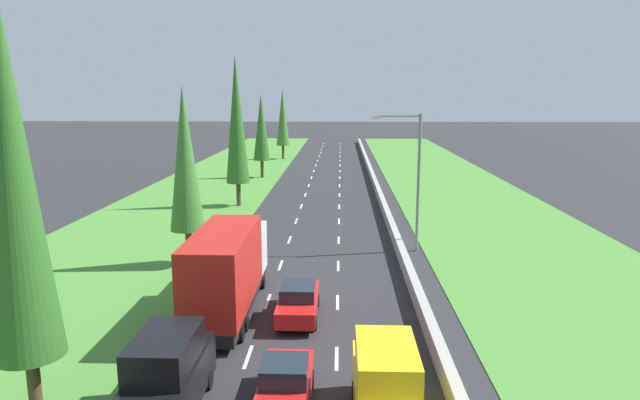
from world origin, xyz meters
name	(u,v)px	position (x,y,z in m)	size (l,w,h in m)	color
ground_plane	(323,190)	(0.00, 60.00, 0.00)	(300.00, 300.00, 0.00)	#28282B
grass_verge_left	(207,189)	(-12.65, 60.00, 0.02)	(14.00, 140.00, 0.04)	#478433
grass_verge_right	(457,191)	(14.35, 60.00, 0.02)	(14.00, 140.00, 0.04)	#478433
median_barrier	(376,186)	(5.70, 60.00, 0.42)	(0.44, 120.00, 0.85)	#9E9B93
lane_markings	(323,190)	(0.00, 60.00, 0.01)	(3.64, 116.00, 0.01)	white
yellow_van_right_lane	(385,387)	(3.27, 16.42, 1.40)	(1.96, 4.90, 2.82)	yellow
red_hatchback_centre_lane	(285,383)	(0.09, 17.51, 0.84)	(1.74, 3.90, 1.72)	red
black_van_left_lane	(168,374)	(-3.62, 16.97, 1.40)	(1.96, 4.90, 2.82)	black
red_sedan_centre_lane_third	(298,301)	(-0.06, 25.01, 0.81)	(1.82, 4.50, 1.64)	red
red_box_truck_left_lane	(228,269)	(-3.39, 25.46, 2.18)	(2.46, 9.40, 4.18)	black
poplar_tree_nearest	(12,172)	(-7.79, 16.52, 7.97)	(2.15, 2.15, 13.82)	#4C3823
poplar_tree_second	(185,160)	(-7.28, 32.93, 6.43)	(2.07, 2.07, 10.76)	#4C3823
poplar_tree_third	(237,120)	(-7.55, 51.01, 7.87)	(2.14, 2.14, 13.63)	#4C3823
poplar_tree_fourth	(261,128)	(-7.85, 68.76, 6.14)	(2.05, 2.05, 10.19)	#4C3823
poplar_tree_fifth	(283,118)	(-7.30, 88.81, 6.55)	(2.08, 2.08, 11.00)	#4C3823
street_light_mast	(413,173)	(6.55, 36.46, 5.23)	(3.20, 0.28, 9.00)	gray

